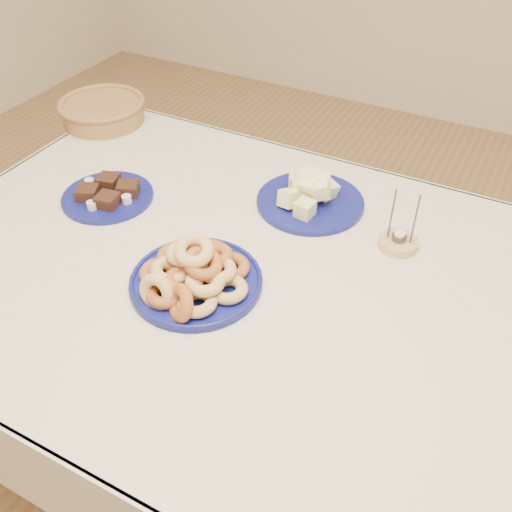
% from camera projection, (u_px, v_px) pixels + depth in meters
% --- Properties ---
extents(ground, '(5.00, 5.00, 0.00)m').
position_uv_depth(ground, '(264.00, 458.00, 1.75)').
color(ground, olive).
rests_on(ground, ground).
extents(dining_table, '(1.71, 1.11, 0.75)m').
position_uv_depth(dining_table, '(266.00, 311.00, 1.33)').
color(dining_table, brown).
rests_on(dining_table, ground).
extents(donut_platter, '(0.35, 0.35, 0.13)m').
position_uv_depth(donut_platter, '(194.00, 275.00, 1.22)').
color(donut_platter, navy).
rests_on(donut_platter, dining_table).
extents(melon_plate, '(0.34, 0.34, 0.10)m').
position_uv_depth(melon_plate, '(310.00, 195.00, 1.46)').
color(melon_plate, navy).
rests_on(melon_plate, dining_table).
extents(brownie_plate, '(0.26, 0.26, 0.04)m').
position_uv_depth(brownie_plate, '(108.00, 195.00, 1.49)').
color(brownie_plate, navy).
rests_on(brownie_plate, dining_table).
extents(wicker_basket, '(0.34, 0.34, 0.07)m').
position_uv_depth(wicker_basket, '(103.00, 110.00, 1.81)').
color(wicker_basket, brown).
rests_on(wicker_basket, dining_table).
extents(candle_holder, '(0.10, 0.10, 0.15)m').
position_uv_depth(candle_holder, '(398.00, 242.00, 1.34)').
color(candle_holder, tan).
rests_on(candle_holder, dining_table).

